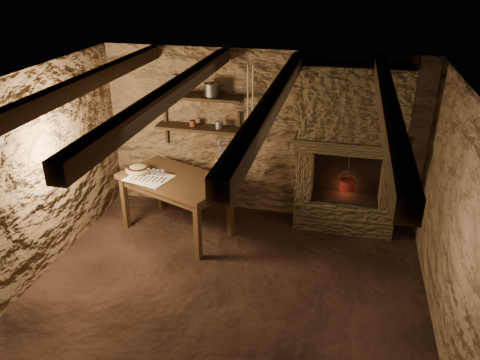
% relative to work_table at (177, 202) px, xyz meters
% --- Properties ---
extents(floor, '(4.50, 4.50, 0.00)m').
position_rel_work_table_xyz_m(floor, '(0.98, -1.14, -0.45)').
color(floor, black).
rests_on(floor, ground).
extents(back_wall, '(4.50, 0.04, 2.40)m').
position_rel_work_table_xyz_m(back_wall, '(0.98, 0.86, 0.75)').
color(back_wall, '#4A3522').
rests_on(back_wall, floor).
extents(front_wall, '(4.50, 0.04, 2.40)m').
position_rel_work_table_xyz_m(front_wall, '(0.98, -3.14, 0.75)').
color(front_wall, '#4A3522').
rests_on(front_wall, floor).
extents(left_wall, '(0.04, 4.00, 2.40)m').
position_rel_work_table_xyz_m(left_wall, '(-1.27, -1.14, 0.75)').
color(left_wall, '#4A3522').
rests_on(left_wall, floor).
extents(right_wall, '(0.04, 4.00, 2.40)m').
position_rel_work_table_xyz_m(right_wall, '(3.23, -1.14, 0.75)').
color(right_wall, '#4A3522').
rests_on(right_wall, floor).
extents(ceiling, '(4.50, 4.00, 0.04)m').
position_rel_work_table_xyz_m(ceiling, '(0.98, -1.14, 1.95)').
color(ceiling, black).
rests_on(ceiling, back_wall).
extents(beam_far_left, '(0.14, 3.95, 0.16)m').
position_rel_work_table_xyz_m(beam_far_left, '(-0.52, -1.14, 1.86)').
color(beam_far_left, black).
rests_on(beam_far_left, ceiling).
extents(beam_mid_left, '(0.14, 3.95, 0.16)m').
position_rel_work_table_xyz_m(beam_mid_left, '(0.48, -1.14, 1.86)').
color(beam_mid_left, black).
rests_on(beam_mid_left, ceiling).
extents(beam_mid_right, '(0.14, 3.95, 0.16)m').
position_rel_work_table_xyz_m(beam_mid_right, '(1.48, -1.14, 1.86)').
color(beam_mid_right, black).
rests_on(beam_mid_right, ceiling).
extents(beam_far_right, '(0.14, 3.95, 0.16)m').
position_rel_work_table_xyz_m(beam_far_right, '(2.48, -1.14, 1.86)').
color(beam_far_right, black).
rests_on(beam_far_right, ceiling).
extents(shelf_lower, '(1.25, 0.30, 0.04)m').
position_rel_work_table_xyz_m(shelf_lower, '(0.13, 0.70, 0.85)').
color(shelf_lower, black).
rests_on(shelf_lower, back_wall).
extents(shelf_upper, '(1.25, 0.30, 0.04)m').
position_rel_work_table_xyz_m(shelf_upper, '(0.13, 0.70, 1.30)').
color(shelf_upper, black).
rests_on(shelf_upper, back_wall).
extents(hearth, '(1.43, 0.51, 2.30)m').
position_rel_work_table_xyz_m(hearth, '(2.23, 0.62, 0.78)').
color(hearth, '#3A2E1D').
rests_on(hearth, floor).
extents(work_table, '(1.67, 1.33, 0.84)m').
position_rel_work_table_xyz_m(work_table, '(0.00, 0.00, 0.00)').
color(work_table, '#362213').
rests_on(work_table, floor).
extents(linen_cloth, '(0.66, 0.58, 0.01)m').
position_rel_work_table_xyz_m(linen_cloth, '(-0.32, -0.12, 0.39)').
color(linen_cloth, white).
rests_on(linen_cloth, work_table).
extents(pewter_cutlery_row, '(0.50, 0.30, 0.01)m').
position_rel_work_table_xyz_m(pewter_cutlery_row, '(-0.32, -0.14, 0.40)').
color(pewter_cutlery_row, gray).
rests_on(pewter_cutlery_row, linen_cloth).
extents(drinking_glasses, '(0.18, 0.05, 0.07)m').
position_rel_work_table_xyz_m(drinking_glasses, '(-0.30, -0.01, 0.43)').
color(drinking_glasses, white).
rests_on(drinking_glasses, linen_cloth).
extents(stoneware_jug, '(0.16, 0.16, 0.49)m').
position_rel_work_table_xyz_m(stoneware_jug, '(0.57, 0.26, 0.60)').
color(stoneware_jug, '#AF8521').
rests_on(stoneware_jug, work_table).
extents(wooden_bowl, '(0.36, 0.36, 0.12)m').
position_rel_work_table_xyz_m(wooden_bowl, '(-0.54, 0.03, 0.43)').
color(wooden_bowl, olive).
rests_on(wooden_bowl, work_table).
extents(iron_stockpot, '(0.25, 0.25, 0.16)m').
position_rel_work_table_xyz_m(iron_stockpot, '(0.34, 0.70, 1.40)').
color(iron_stockpot, '#302E2B').
rests_on(iron_stockpot, shelf_upper).
extents(tin_pan, '(0.26, 0.16, 0.24)m').
position_rel_work_table_xyz_m(tin_pan, '(-0.25, 0.80, 1.44)').
color(tin_pan, gray).
rests_on(tin_pan, shelf_upper).
extents(small_kettle, '(0.17, 0.14, 0.15)m').
position_rel_work_table_xyz_m(small_kettle, '(0.43, 0.70, 0.92)').
color(small_kettle, gray).
rests_on(small_kettle, shelf_lower).
extents(rusty_tin, '(0.11, 0.11, 0.08)m').
position_rel_work_table_xyz_m(rusty_tin, '(0.04, 0.70, 0.91)').
color(rusty_tin, '#501D10').
rests_on(rusty_tin, shelf_lower).
extents(red_pot, '(0.23, 0.23, 0.54)m').
position_rel_work_table_xyz_m(red_pot, '(2.24, 0.58, 0.25)').
color(red_pot, maroon).
rests_on(red_pot, hearth).
extents(hanging_ropes, '(0.08, 0.08, 1.20)m').
position_rel_work_table_xyz_m(hanging_ropes, '(1.03, -0.09, 1.35)').
color(hanging_ropes, beige).
rests_on(hanging_ropes, ceiling).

